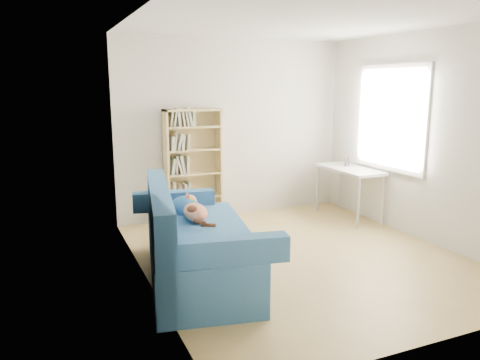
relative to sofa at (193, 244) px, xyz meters
name	(u,v)px	position (x,y,z in m)	size (l,w,h in m)	color
ground	(300,257)	(1.31, 0.11, -0.37)	(4.00, 4.00, 0.00)	#A18249
room_shell	(310,113)	(1.40, 0.14, 1.27)	(3.54, 4.04, 2.62)	silver
sofa	(193,244)	(0.00, 0.00, 0.00)	(1.31, 2.17, 0.99)	navy
bookshelf	(193,170)	(0.63, 1.97, 0.38)	(0.81, 0.25, 1.61)	tan
desk	(349,173)	(2.78, 1.24, 0.30)	(0.51, 1.11, 0.75)	silver
pen_cup	(347,162)	(2.84, 1.39, 0.44)	(0.08, 0.08, 0.16)	white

